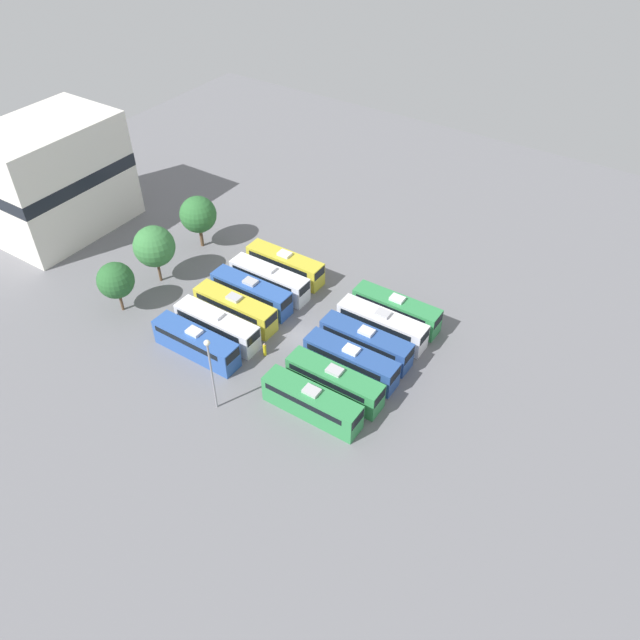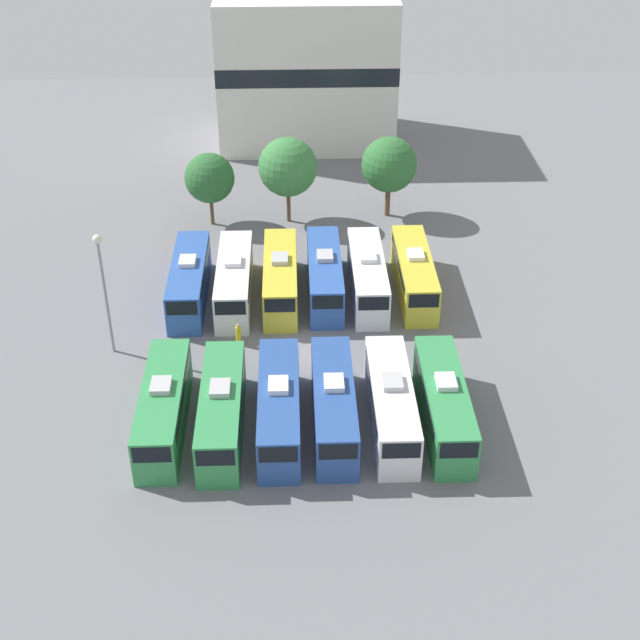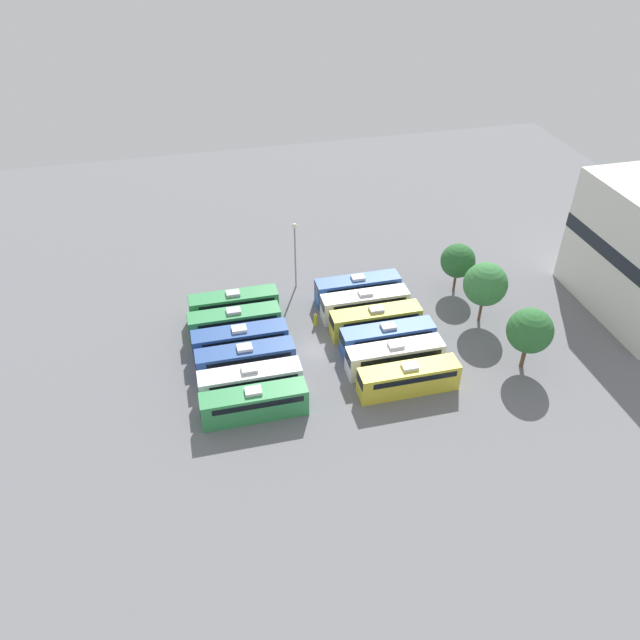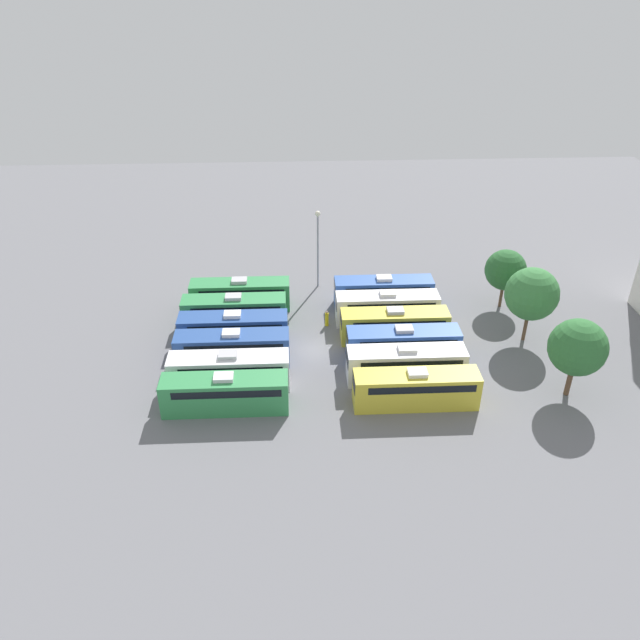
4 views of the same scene
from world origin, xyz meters
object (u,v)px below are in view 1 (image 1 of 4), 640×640
Objects in this scene: bus_3 at (366,342)px; bus_10 at (269,279)px; bus_6 at (196,342)px; tree_2 at (198,215)px; light_pole at (210,364)px; tree_0 at (116,280)px; bus_4 at (382,324)px; bus_1 at (334,381)px; bus_2 at (351,361)px; depot_building at (54,178)px; bus_11 at (285,264)px; tree_1 at (154,246)px; bus_7 at (217,325)px; worker_person at (265,350)px; bus_9 at (251,292)px; bus_8 at (235,308)px; bus_0 at (311,402)px; bus_5 at (396,309)px.

bus_3 and bus_10 have the same top height.
tree_2 reaches higher than bus_6.
tree_0 is (5.55, 19.35, -1.68)m from light_pole.
bus_1 is at bearing -178.55° from bus_4.
depot_building reaches higher than bus_2.
bus_4 is 48.57m from depot_building.
bus_11 is 23.32m from light_pole.
tree_1 is (0.70, 28.31, 3.41)m from bus_2.
tree_1 is (-9.50, 12.45, 3.41)m from bus_11.
bus_7 is at bearing -100.63° from depot_building.
bus_11 is 14.75m from worker_person.
tree_1 is at bearing 127.34° from bus_11.
bus_7 is at bearing -177.86° from bus_11.
bus_11 is (17.01, 0.41, 0.00)m from bus_6.
tree_2 is at bearing 65.37° from bus_9.
tree_0 is 0.85× the size of tree_1.
bus_1 and bus_10 have the same top height.
bus_8 reaches higher than worker_person.
tree_1 reaches higher than bus_9.
tree_1 is at bearing 86.97° from bus_8.
bus_8 is (3.46, 0.24, 0.00)m from bus_7.
tree_0 is at bearing 101.44° from bus_7.
bus_2 and bus_9 have the same top height.
depot_building reaches higher than bus_8.
depot_building is at bearing 109.64° from tree_2.
tree_0 is at bearing 127.83° from bus_9.
bus_2 is 30.84m from tree_2.
tree_2 is at bearing 58.28° from worker_person.
bus_0 is 9.87m from worker_person.
light_pole is at bearing -124.71° from bus_6.
bus_1 is at bearing -97.30° from depot_building.
light_pole is (-11.57, -6.96, 4.32)m from bus_8.
bus_0 is 15.55m from bus_7.
bus_7 is at bearing 76.70° from bus_0.
light_pole is at bearing -176.54° from worker_person.
tree_0 is 6.74m from tree_1.
bus_8 is at bearing -174.87° from bus_9.
bus_8 is at bearing 122.80° from bus_5.
bus_9 is 1.16× the size of light_pole.
light_pole reaches higher than worker_person.
tree_0 is at bearing 108.51° from bus_3.
bus_2 and bus_10 have the same top height.
bus_8 is 1.00× the size of bus_9.
tree_1 is at bearing 74.65° from bus_0.
bus_4 is 1.00× the size of bus_8.
bus_2 is 1.00× the size of bus_5.
depot_building reaches higher than tree_1.
bus_3 and bus_7 have the same top height.
light_pole is at bearing 118.31° from bus_0.
bus_0 is at bearing -114.73° from worker_person.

